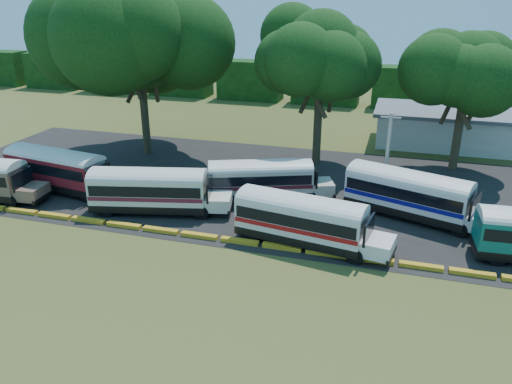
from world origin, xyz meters
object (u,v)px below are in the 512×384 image
(bus_red, at_px, (58,167))
(bus_cream_west, at_px, (152,188))
(tree_west, at_px, (138,39))
(bus_white_red, at_px, (304,218))

(bus_red, distance_m, bus_cream_west, 10.11)
(tree_west, bearing_deg, bus_cream_west, -60.72)
(bus_red, relative_size, bus_white_red, 1.04)
(bus_white_red, height_order, tree_west, tree_west)
(bus_red, xyz_separation_m, bus_cream_west, (9.92, -1.95, -0.08))
(bus_white_red, bearing_deg, bus_red, 179.38)
(bus_white_red, bearing_deg, bus_cream_west, -179.65)
(bus_red, xyz_separation_m, bus_white_red, (22.28, -3.89, -0.11))
(bus_white_red, distance_m, tree_west, 27.24)
(bus_cream_west, xyz_separation_m, tree_west, (-7.68, 13.70, 9.74))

